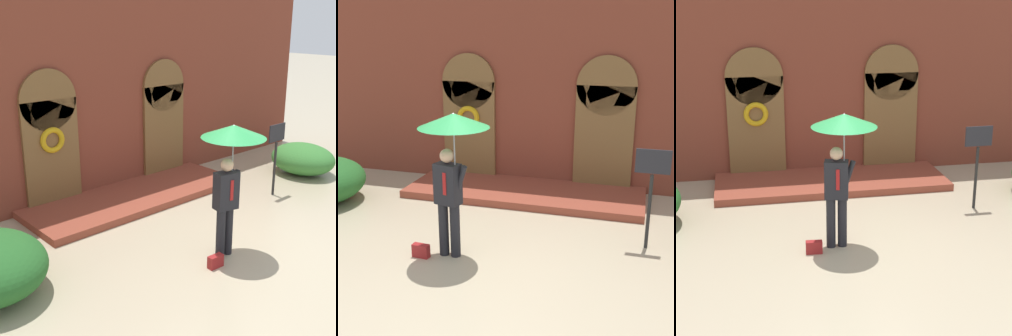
# 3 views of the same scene
# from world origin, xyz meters

# --- Properties ---
(ground_plane) EXTENTS (80.00, 80.00, 0.00)m
(ground_plane) POSITION_xyz_m (0.00, 0.00, 0.00)
(ground_plane) COLOR tan
(building_facade) EXTENTS (14.00, 2.30, 5.60)m
(building_facade) POSITION_xyz_m (-0.00, 4.15, 2.68)
(building_facade) COLOR brown
(building_facade) RESTS_ON ground
(person_with_umbrella) EXTENTS (1.10, 1.10, 2.36)m
(person_with_umbrella) POSITION_xyz_m (-0.35, -0.07, 1.91)
(person_with_umbrella) COLOR black
(person_with_umbrella) RESTS_ON ground
(handbag) EXTENTS (0.29, 0.14, 0.22)m
(handbag) POSITION_xyz_m (-0.88, -0.27, 0.11)
(handbag) COLOR maroon
(handbag) RESTS_ON ground
(sign_post) EXTENTS (0.56, 0.06, 1.72)m
(sign_post) POSITION_xyz_m (2.63, 1.14, 1.16)
(sign_post) COLOR black
(sign_post) RESTS_ON ground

